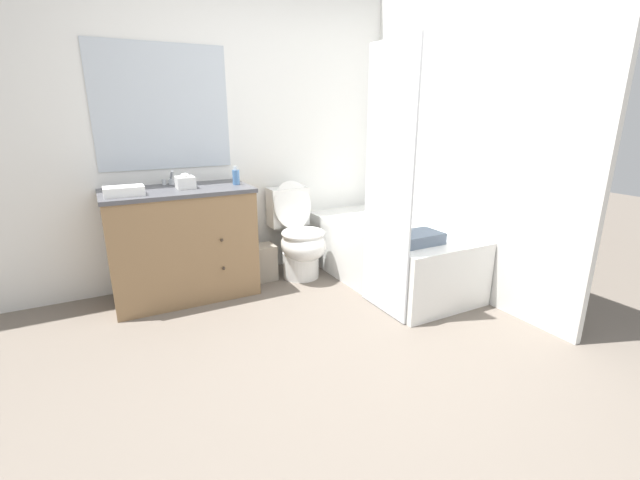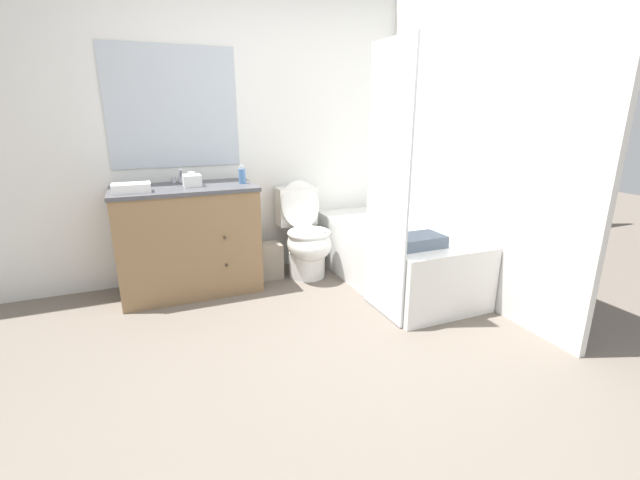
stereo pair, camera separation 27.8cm
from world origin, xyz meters
The scene contains 13 objects.
ground_plane centered at (0.00, 0.00, 0.00)m, with size 14.00×14.00×0.00m, color #6B6056.
wall_back centered at (-0.01, 1.77, 1.25)m, with size 8.00×0.06×2.50m.
wall_right centered at (1.30, 0.87, 1.25)m, with size 0.05×2.74×2.50m.
vanity_cabinet centered at (-0.73, 1.47, 0.44)m, with size 1.08×0.59×0.86m.
sink_faucet centered at (-0.73, 1.67, 0.89)m, with size 0.14×0.12×0.12m.
toilet centered at (0.25, 1.41, 0.34)m, with size 0.38×0.63×0.83m.
bathtub centered at (0.88, 0.96, 0.25)m, with size 0.76×1.57×0.49m.
shower_curtain centered at (0.49, 0.48, 0.93)m, with size 0.02×0.52×1.85m.
wastebasket centered at (-0.07, 1.47, 0.15)m, with size 0.21×0.18×0.31m.
tissue_box centered at (-0.67, 1.45, 0.91)m, with size 0.13×0.15×0.11m.
soap_dispenser centered at (-0.28, 1.43, 0.92)m, with size 0.06×0.06×0.15m.
hand_towel_folded centered at (-1.10, 1.34, 0.89)m, with size 0.26×0.15×0.07m.
bath_towel_folded centered at (0.74, 0.44, 0.53)m, with size 0.35×0.24×0.08m.
Camera 2 is at (-1.03, -1.97, 1.42)m, focal length 24.00 mm.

